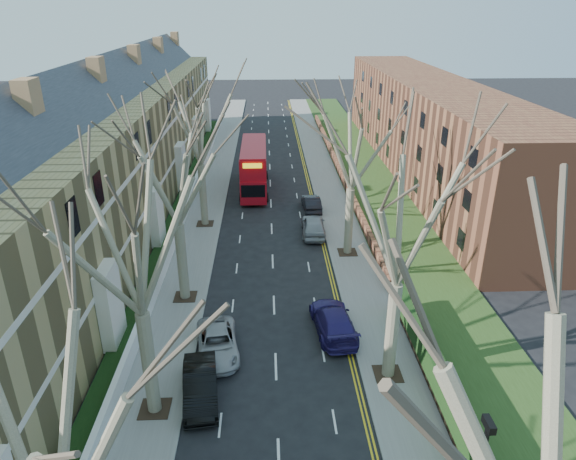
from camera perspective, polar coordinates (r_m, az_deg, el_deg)
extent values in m
cube|color=slate|center=(54.88, -8.28, 5.14)|extent=(3.00, 102.00, 0.12)
cube|color=slate|center=(54.94, 4.31, 5.35)|extent=(3.00, 102.00, 0.12)
cube|color=#9C854F|center=(47.45, -19.02, 7.35)|extent=(9.00, 78.00, 10.00)
cube|color=#282B31|center=(46.24, -20.04, 14.48)|extent=(4.67, 78.00, 4.67)
cube|color=silver|center=(46.80, -13.53, 5.86)|extent=(0.12, 78.00, 0.35)
cube|color=silver|center=(45.88, -13.95, 10.01)|extent=(0.12, 78.00, 0.35)
cube|color=brown|center=(59.81, 15.25, 11.04)|extent=(8.00, 54.00, 10.00)
cube|color=brown|center=(58.78, 5.56, 7.07)|extent=(0.35, 54.00, 0.90)
cube|color=black|center=(23.25, 19.89, -21.87)|extent=(0.70, 24.00, 1.20)
cube|color=white|center=(47.44, -11.18, 2.62)|extent=(0.30, 78.00, 1.00)
cube|color=#253D16|center=(55.60, 8.95, 5.45)|extent=(6.00, 102.00, 0.06)
cube|color=black|center=(14.14, 21.43, -19.46)|extent=(0.18, 0.50, 0.22)
cylinder|color=#6A624C|center=(24.43, -15.20, -14.13)|extent=(0.64, 0.64, 5.25)
cube|color=#2D2116|center=(26.09, -14.56, -18.67)|extent=(1.40, 1.40, 0.05)
cylinder|color=#6A624C|center=(32.77, -11.68, -3.50)|extent=(0.64, 0.64, 5.07)
cube|color=#2D2116|center=(33.99, -11.33, -7.28)|extent=(1.40, 1.40, 0.05)
cylinder|color=#6A624C|center=(43.65, -9.41, 3.85)|extent=(0.60, 0.60, 5.25)
cube|color=#2D2116|center=(44.60, -9.19, 0.70)|extent=(1.40, 1.40, 0.05)
cylinder|color=#6A624C|center=(26.11, 11.47, -10.96)|extent=(0.64, 0.64, 5.25)
cube|color=#2D2116|center=(27.66, 11.02, -15.41)|extent=(1.40, 1.40, 0.05)
cylinder|color=#6A624C|center=(38.22, 6.79, 0.92)|extent=(0.60, 0.60, 5.07)
cube|color=#2D2116|center=(39.27, 6.61, -2.47)|extent=(1.40, 1.40, 0.05)
cube|color=#A40B16|center=(52.33, -3.77, 5.99)|extent=(2.50, 10.83, 2.16)
cube|color=#A40B16|center=(51.73, -3.83, 8.17)|extent=(2.50, 10.29, 1.97)
cube|color=black|center=(52.19, -3.78, 6.46)|extent=(2.52, 9.96, 0.89)
cube|color=black|center=(51.70, -3.83, 8.28)|extent=(2.51, 9.75, 0.89)
imported|color=black|center=(25.92, -9.71, -16.68)|extent=(2.12, 4.68, 1.49)
imported|color=#97979C|center=(28.62, -7.84, -12.34)|extent=(2.78, 4.94, 1.30)
imported|color=navy|center=(30.04, 5.07, -10.00)|extent=(2.64, 5.40, 1.51)
imported|color=gray|center=(42.03, 2.84, 0.49)|extent=(2.03, 4.72, 1.59)
imported|color=black|center=(47.14, 2.61, 3.01)|extent=(1.68, 4.21, 1.36)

